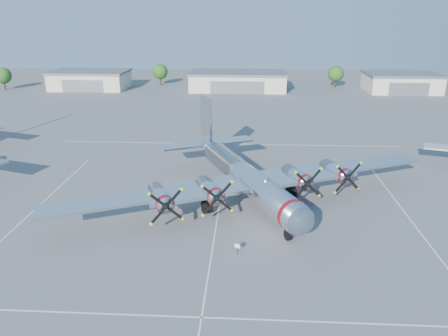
# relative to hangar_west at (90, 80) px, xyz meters

# --- Properties ---
(ground) EXTENTS (260.00, 260.00, 0.00)m
(ground) POSITION_rel_hangar_west_xyz_m (45.00, -81.96, -2.71)
(ground) COLOR #555557
(ground) RESTS_ON ground
(parking_lines) EXTENTS (60.00, 50.08, 0.01)m
(parking_lines) POSITION_rel_hangar_west_xyz_m (45.00, -83.71, -2.71)
(parking_lines) COLOR silver
(parking_lines) RESTS_ON ground
(hangar_west) EXTENTS (22.60, 14.60, 5.40)m
(hangar_west) POSITION_rel_hangar_west_xyz_m (0.00, 0.00, 0.00)
(hangar_west) COLOR beige
(hangar_west) RESTS_ON ground
(hangar_center) EXTENTS (28.60, 14.60, 5.40)m
(hangar_center) POSITION_rel_hangar_west_xyz_m (45.00, -0.00, -0.00)
(hangar_center) COLOR beige
(hangar_center) RESTS_ON ground
(hangar_east) EXTENTS (20.60, 14.60, 5.40)m
(hangar_east) POSITION_rel_hangar_west_xyz_m (93.00, 0.00, 0.00)
(hangar_east) COLOR beige
(hangar_east) RESTS_ON ground
(tree_far_west) EXTENTS (4.80, 4.80, 6.64)m
(tree_far_west) POSITION_rel_hangar_west_xyz_m (-25.00, -3.96, 1.51)
(tree_far_west) COLOR #382619
(tree_far_west) RESTS_ON ground
(tree_west) EXTENTS (4.80, 4.80, 6.64)m
(tree_west) POSITION_rel_hangar_west_xyz_m (20.00, 8.04, 1.51)
(tree_west) COLOR #382619
(tree_west) RESTS_ON ground
(tree_east) EXTENTS (4.80, 4.80, 6.64)m
(tree_east) POSITION_rel_hangar_west_xyz_m (75.00, 6.04, 1.51)
(tree_east) COLOR #382619
(tree_east) RESTS_ON ground
(main_bomber_b29) EXTENTS (57.51, 50.04, 10.65)m
(main_bomber_b29) POSITION_rel_hangar_west_xyz_m (47.93, -81.06, -2.71)
(main_bomber_b29) COLOR silver
(main_bomber_b29) RESTS_ON ground
(info_placard) EXTENTS (0.54, 0.25, 1.08)m
(info_placard) POSITION_rel_hangar_west_xyz_m (47.51, -94.39, -1.95)
(info_placard) COLOR black
(info_placard) RESTS_ON ground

